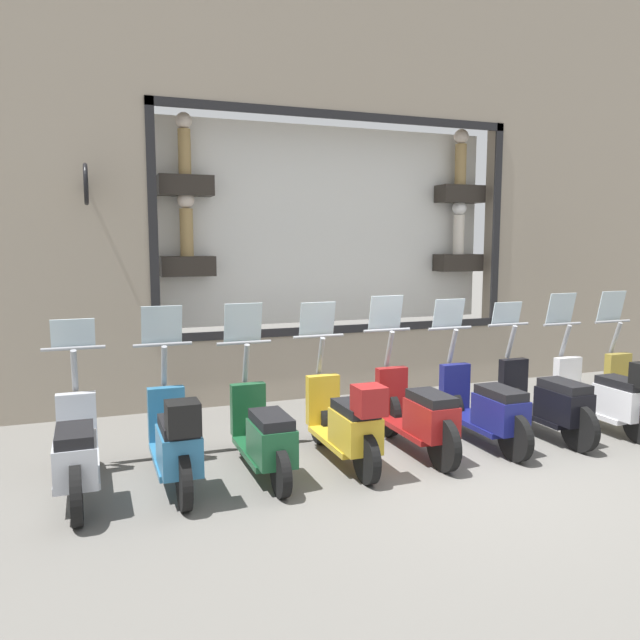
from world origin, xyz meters
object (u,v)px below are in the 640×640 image
object	(u,v)px
scooter_white_1	(608,395)
scooter_green_6	(264,435)
scooter_teal_7	(176,440)
scooter_navy_3	(485,409)
scooter_yellow_5	(347,422)
scooter_black_2	(547,402)
scooter_silver_8	(76,453)
scooter_red_4	(418,415)

from	to	relation	value
scooter_white_1	scooter_green_6	xyz separation A→B (m)	(0.06, 4.36, -0.04)
scooter_white_1	scooter_teal_7	size ratio (longest dim) A/B	0.99
scooter_green_6	scooter_teal_7	world-z (taller)	scooter_teal_7
scooter_navy_3	scooter_yellow_5	distance (m)	1.75
scooter_navy_3	scooter_green_6	world-z (taller)	scooter_green_6
scooter_teal_7	scooter_black_2	bearing A→B (deg)	-89.22
scooter_navy_3	scooter_silver_8	size ratio (longest dim) A/B	1.00
scooter_yellow_5	scooter_silver_8	distance (m)	2.62
scooter_green_6	scooter_silver_8	xyz separation A→B (m)	(0.00, 1.74, 0.02)
scooter_black_2	scooter_navy_3	bearing A→B (deg)	89.93
scooter_yellow_5	scooter_teal_7	size ratio (longest dim) A/B	1.00
scooter_silver_8	scooter_yellow_5	bearing A→B (deg)	-91.36
scooter_teal_7	scooter_silver_8	world-z (taller)	scooter_teal_7
scooter_teal_7	scooter_red_4	bearing A→B (deg)	-88.57
scooter_black_2	scooter_navy_3	world-z (taller)	scooter_navy_3
scooter_white_1	scooter_silver_8	bearing A→B (deg)	89.36
scooter_white_1	scooter_teal_7	distance (m)	5.23
scooter_green_6	scooter_teal_7	size ratio (longest dim) A/B	0.99
scooter_white_1	scooter_navy_3	size ratio (longest dim) A/B	0.99
scooter_red_4	scooter_green_6	world-z (taller)	scooter_red_4
scooter_navy_3	scooter_teal_7	bearing A→B (deg)	90.99
scooter_yellow_5	scooter_silver_8	world-z (taller)	scooter_yellow_5
scooter_green_6	scooter_silver_8	bearing A→B (deg)	89.87
scooter_black_2	scooter_yellow_5	bearing A→B (deg)	91.35
scooter_white_1	scooter_yellow_5	distance (m)	3.49
scooter_yellow_5	scooter_black_2	bearing A→B (deg)	-88.65
scooter_black_2	scooter_white_1	bearing A→B (deg)	-94.43
scooter_white_1	scooter_green_6	size ratio (longest dim) A/B	1.00
scooter_black_2	scooter_green_6	bearing A→B (deg)	90.06
scooter_silver_8	scooter_teal_7	bearing A→B (deg)	-93.93
scooter_black_2	scooter_red_4	size ratio (longest dim) A/B	1.00
scooter_navy_3	scooter_yellow_5	world-z (taller)	scooter_yellow_5
scooter_green_6	scooter_black_2	bearing A→B (deg)	-89.94
scooter_navy_3	scooter_teal_7	world-z (taller)	scooter_teal_7
scooter_black_2	scooter_silver_8	xyz separation A→B (m)	(0.00, 5.23, 0.00)
scooter_red_4	scooter_teal_7	bearing A→B (deg)	91.43
scooter_green_6	scooter_teal_7	distance (m)	0.88
scooter_silver_8	scooter_green_6	bearing A→B (deg)	-90.13
scooter_yellow_5	scooter_navy_3	bearing A→B (deg)	-87.95
scooter_navy_3	scooter_red_4	world-z (taller)	scooter_red_4
scooter_red_4	scooter_green_6	size ratio (longest dim) A/B	1.01
scooter_navy_3	scooter_silver_8	world-z (taller)	scooter_navy_3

